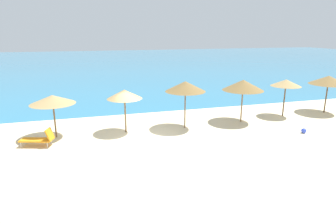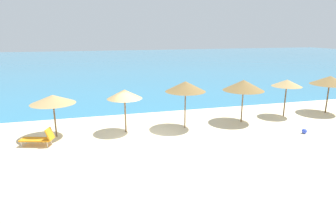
{
  "view_description": "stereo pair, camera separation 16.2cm",
  "coord_description": "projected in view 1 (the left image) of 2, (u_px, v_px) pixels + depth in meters",
  "views": [
    {
      "loc": [
        -2.83,
        -14.74,
        5.68
      ],
      "look_at": [
        1.72,
        1.15,
        1.12
      ],
      "focal_mm": 31.13,
      "sensor_mm": 36.0,
      "label": 1
    },
    {
      "loc": [
        -2.67,
        -14.79,
        5.68
      ],
      "look_at": [
        1.72,
        1.15,
        1.12
      ],
      "focal_mm": 31.13,
      "sensor_mm": 36.0,
      "label": 2
    }
  ],
  "objects": [
    {
      "name": "beach_ball",
      "position": [
        304.0,
        131.0,
        16.87
      ],
      "size": [
        0.29,
        0.29,
        0.29
      ],
      "primitive_type": "sphere",
      "color": "blue",
      "rests_on": "ground_plane"
    },
    {
      "name": "sea_water",
      "position": [
        100.0,
        63.0,
        55.46
      ],
      "size": [
        160.0,
        74.81,
        0.01
      ],
      "primitive_type": "cube",
      "color": "teal",
      "rests_on": "ground_plane"
    },
    {
      "name": "ground_plane",
      "position": [
        144.0,
        139.0,
        15.93
      ],
      "size": [
        160.0,
        160.0,
        0.0
      ],
      "primitive_type": "plane",
      "color": "beige"
    },
    {
      "name": "beach_umbrella_6",
      "position": [
        286.0,
        83.0,
        19.75
      ],
      "size": [
        2.01,
        2.01,
        2.57
      ],
      "color": "brown",
      "rests_on": "ground_plane"
    },
    {
      "name": "beach_umbrella_7",
      "position": [
        329.0,
        80.0,
        20.62
      ],
      "size": [
        2.64,
        2.64,
        2.69
      ],
      "color": "brown",
      "rests_on": "ground_plane"
    },
    {
      "name": "beach_umbrella_2",
      "position": [
        53.0,
        100.0,
        15.71
      ],
      "size": [
        2.41,
        2.41,
        2.39
      ],
      "color": "brown",
      "rests_on": "ground_plane"
    },
    {
      "name": "lounge_chair_0",
      "position": [
        39.0,
        139.0,
        14.88
      ],
      "size": [
        1.77,
        1.07,
        0.95
      ],
      "rotation": [
        0.0,
        0.0,
        1.27
      ],
      "color": "orange",
      "rests_on": "ground_plane"
    },
    {
      "name": "beach_umbrella_4",
      "position": [
        185.0,
        86.0,
        17.18
      ],
      "size": [
        2.41,
        2.41,
        2.88
      ],
      "color": "brown",
      "rests_on": "ground_plane"
    },
    {
      "name": "beach_umbrella_3",
      "position": [
        124.0,
        94.0,
        16.5
      ],
      "size": [
        2.01,
        2.01,
        2.53
      ],
      "color": "brown",
      "rests_on": "ground_plane"
    },
    {
      "name": "beach_umbrella_5",
      "position": [
        243.0,
        85.0,
        18.43
      ],
      "size": [
        2.61,
        2.61,
        2.76
      ],
      "color": "brown",
      "rests_on": "ground_plane"
    }
  ]
}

